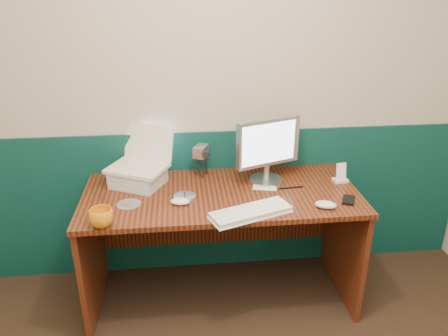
{
  "coord_description": "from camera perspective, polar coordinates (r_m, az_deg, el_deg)",
  "views": [
    {
      "loc": [
        -0.2,
        -0.88,
        1.89
      ],
      "look_at": [
        0.02,
        1.23,
        0.97
      ],
      "focal_mm": 35.0,
      "sensor_mm": 36.0,
      "label": 1
    }
  ],
  "objects": [
    {
      "name": "cd_loose_a",
      "position": [
        2.47,
        -12.32,
        -4.62
      ],
      "size": [
        0.13,
        0.13,
        0.0
      ],
      "primitive_type": "cylinder",
      "color": "silver",
      "rests_on": "desk"
    },
    {
      "name": "laptop_riser",
      "position": [
        2.66,
        -11.15,
        -1.2
      ],
      "size": [
        0.36,
        0.34,
        0.1
      ],
      "primitive_type": "cube",
      "rotation": [
        0.0,
        0.0,
        -0.46
      ],
      "color": "silver",
      "rests_on": "desk"
    },
    {
      "name": "papers",
      "position": [
        2.62,
        5.33,
        -2.45
      ],
      "size": [
        0.16,
        0.12,
        0.0
      ],
      "primitive_type": "cube",
      "rotation": [
        0.0,
        0.0,
        -0.22
      ],
      "color": "white",
      "rests_on": "desk"
    },
    {
      "name": "cd_spindle",
      "position": [
        2.47,
        -5.17,
        -3.87
      ],
      "size": [
        0.12,
        0.12,
        0.03
      ],
      "primitive_type": "cylinder",
      "color": "silver",
      "rests_on": "desk"
    },
    {
      "name": "mouse_right",
      "position": [
        2.43,
        13.15,
        -4.68
      ],
      "size": [
        0.13,
        0.1,
        0.04
      ],
      "primitive_type": "ellipsoid",
      "rotation": [
        0.0,
        0.0,
        -0.33
      ],
      "color": "white",
      "rests_on": "desk"
    },
    {
      "name": "desk",
      "position": [
        2.73,
        -0.34,
        -10.25
      ],
      "size": [
        1.6,
        0.7,
        0.75
      ],
      "primitive_type": "cube",
      "color": "#331409",
      "rests_on": "ground"
    },
    {
      "name": "monitor",
      "position": [
        2.61,
        5.67,
        2.27
      ],
      "size": [
        0.42,
        0.25,
        0.4
      ],
      "primitive_type": null,
      "rotation": [
        0.0,
        0.0,
        0.35
      ],
      "color": "#B9B9BE",
      "rests_on": "desk"
    },
    {
      "name": "dock",
      "position": [
        2.77,
        14.93,
        -1.55
      ],
      "size": [
        0.09,
        0.08,
        0.02
      ],
      "primitive_type": "cube",
      "rotation": [
        0.0,
        0.0,
        0.13
      ],
      "color": "white",
      "rests_on": "desk"
    },
    {
      "name": "back_wall",
      "position": [
        2.71,
        -1.69,
        9.81
      ],
      "size": [
        3.5,
        0.04,
        2.5
      ],
      "primitive_type": "cube",
      "color": "#BAB19E",
      "rests_on": "ground"
    },
    {
      "name": "pda",
      "position": [
        2.54,
        15.96,
        -4.04
      ],
      "size": [
        0.1,
        0.13,
        0.01
      ],
      "primitive_type": "cube",
      "rotation": [
        0.0,
        0.0,
        -0.44
      ],
      "color": "black",
      "rests_on": "desk"
    },
    {
      "name": "laptop",
      "position": [
        2.59,
        -11.47,
        2.49
      ],
      "size": [
        0.4,
        0.37,
        0.27
      ],
      "primitive_type": null,
      "rotation": [
        0.0,
        0.0,
        -0.46
      ],
      "color": "white",
      "rests_on": "laptop_riser"
    },
    {
      "name": "keyboard",
      "position": [
        2.31,
        3.52,
        -5.85
      ],
      "size": [
        0.45,
        0.28,
        0.02
      ],
      "primitive_type": "cube",
      "rotation": [
        0.0,
        0.0,
        0.35
      ],
      "color": "white",
      "rests_on": "desk"
    },
    {
      "name": "camcorder",
      "position": [
        2.72,
        -2.98,
        0.86
      ],
      "size": [
        0.13,
        0.15,
        0.19
      ],
      "primitive_type": null,
      "rotation": [
        0.0,
        0.0,
        -0.43
      ],
      "color": "#B5B5BA",
      "rests_on": "desk"
    },
    {
      "name": "mug",
      "position": [
        2.27,
        -15.72,
        -6.27
      ],
      "size": [
        0.14,
        0.14,
        0.09
      ],
      "primitive_type": "imported",
      "rotation": [
        0.0,
        0.0,
        0.16
      ],
      "color": "orange",
      "rests_on": "desk"
    },
    {
      "name": "music_player",
      "position": [
        2.74,
        15.06,
        -0.42
      ],
      "size": [
        0.06,
        0.04,
        0.1
      ],
      "primitive_type": "cube",
      "rotation": [
        -0.17,
        0.0,
        0.13
      ],
      "color": "white",
      "rests_on": "dock"
    },
    {
      "name": "wainscot",
      "position": [
        2.97,
        -1.5,
        -4.44
      ],
      "size": [
        3.48,
        0.02,
        1.0
      ],
      "primitive_type": "cube",
      "color": "#08352C",
      "rests_on": "ground"
    },
    {
      "name": "pen",
      "position": [
        2.62,
        8.71,
        -2.55
      ],
      "size": [
        0.15,
        0.02,
        0.01
      ],
      "primitive_type": "cylinder",
      "rotation": [
        0.0,
        1.57,
        0.08
      ],
      "color": "black",
      "rests_on": "desk"
    },
    {
      "name": "mouse_left",
      "position": [
        2.42,
        -5.73,
        -4.36
      ],
      "size": [
        0.12,
        0.08,
        0.04
      ],
      "primitive_type": "ellipsoid",
      "rotation": [
        0.0,
        0.0,
        -0.16
      ],
      "color": "white",
      "rests_on": "desk"
    }
  ]
}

